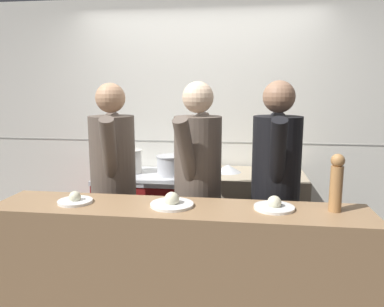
% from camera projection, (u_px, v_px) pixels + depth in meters
% --- Properties ---
extents(wall_back_tiled, '(8.00, 0.06, 2.60)m').
position_uv_depth(wall_back_tiled, '(200.00, 127.00, 3.92)').
color(wall_back_tiled, silver).
rests_on(wall_back_tiled, ground_plane).
extents(oven_range, '(0.92, 0.71, 0.87)m').
position_uv_depth(oven_range, '(149.00, 217.00, 3.74)').
color(oven_range, maroon).
rests_on(oven_range, ground_plane).
extents(prep_counter, '(1.01, 0.65, 0.91)m').
position_uv_depth(prep_counter, '(249.00, 220.00, 3.60)').
color(prep_counter, gray).
rests_on(prep_counter, ground_plane).
extents(pass_counter, '(2.39, 0.45, 0.97)m').
position_uv_depth(pass_counter, '(179.00, 278.00, 2.45)').
color(pass_counter, '#93704C').
rests_on(pass_counter, ground_plane).
extents(stock_pot, '(0.24, 0.24, 0.23)m').
position_uv_depth(stock_pot, '(130.00, 161.00, 3.72)').
color(stock_pot, beige).
rests_on(stock_pot, oven_range).
extents(sauce_pot, '(0.26, 0.26, 0.19)m').
position_uv_depth(sauce_pot, '(170.00, 165.00, 3.61)').
color(sauce_pot, '#B7BABF').
rests_on(sauce_pot, oven_range).
extents(mixing_bowl_steel, '(0.25, 0.25, 0.07)m').
position_uv_depth(mixing_bowl_steel, '(228.00, 168.00, 3.57)').
color(mixing_bowl_steel, '#B7BABF').
rests_on(mixing_bowl_steel, prep_counter).
extents(plated_dish_main, '(0.22, 0.22, 0.08)m').
position_uv_depth(plated_dish_main, '(75.00, 200.00, 2.45)').
color(plated_dish_main, white).
rests_on(plated_dish_main, pass_counter).
extents(plated_dish_appetiser, '(0.28, 0.28, 0.10)m').
position_uv_depth(plated_dish_appetiser, '(172.00, 202.00, 2.38)').
color(plated_dish_appetiser, white).
rests_on(plated_dish_appetiser, pass_counter).
extents(plated_dish_dessert, '(0.25, 0.25, 0.09)m').
position_uv_depth(plated_dish_dessert, '(274.00, 206.00, 2.32)').
color(plated_dish_dessert, white).
rests_on(plated_dish_dessert, pass_counter).
extents(pepper_mill, '(0.08, 0.08, 0.36)m').
position_uv_depth(pepper_mill, '(336.00, 182.00, 2.25)').
color(pepper_mill, '#AD7A47').
rests_on(pepper_mill, pass_counter).
extents(chef_head_cook, '(0.43, 0.76, 1.75)m').
position_uv_depth(chef_head_cook, '(113.00, 181.00, 2.99)').
color(chef_head_cook, black).
rests_on(chef_head_cook, ground_plane).
extents(chef_sous, '(0.43, 0.77, 1.76)m').
position_uv_depth(chef_sous, '(198.00, 185.00, 2.85)').
color(chef_sous, black).
rests_on(chef_sous, ground_plane).
extents(chef_line, '(0.38, 0.77, 1.76)m').
position_uv_depth(chef_line, '(275.00, 187.00, 2.79)').
color(chef_line, black).
rests_on(chef_line, ground_plane).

